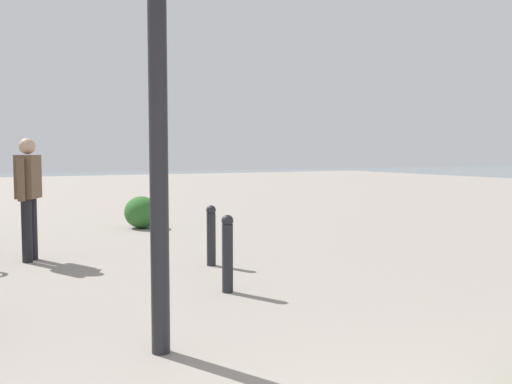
# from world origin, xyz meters

# --- Properties ---
(pedestrian) EXTENTS (0.57, 0.39, 1.71)m
(pedestrian) POSITION_xyz_m (7.59, 1.05, 0.99)
(pedestrian) COLOR black
(pedestrian) RESTS_ON ground
(bollard_near) EXTENTS (0.13, 0.13, 0.85)m
(bollard_near) POSITION_xyz_m (4.71, -0.66, 0.44)
(bollard_near) COLOR #232328
(bollard_near) RESTS_ON ground
(bollard_mid) EXTENTS (0.13, 0.13, 0.81)m
(bollard_mid) POSITION_xyz_m (6.13, -1.07, 0.42)
(bollard_mid) COLOR #232328
(bollard_mid) RESTS_ON ground
(shrub_low) EXTENTS (0.75, 0.67, 0.64)m
(shrub_low) POSITION_xyz_m (10.20, -1.28, 0.32)
(shrub_low) COLOR #2D6628
(shrub_low) RESTS_ON ground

